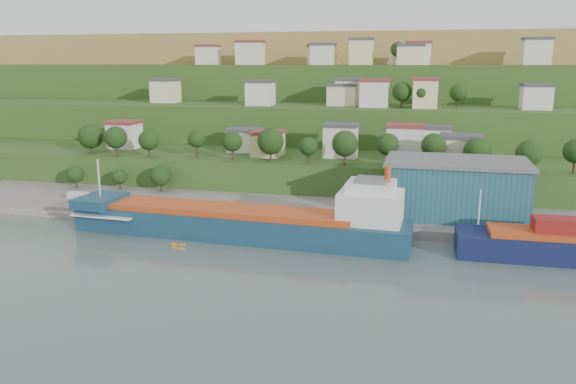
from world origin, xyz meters
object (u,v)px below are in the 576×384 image
(cargo_ship_near, at_px, (248,224))
(warehouse, at_px, (455,188))
(kayak_orange, at_px, (178,243))
(caravan, at_px, (78,197))

(cargo_ship_near, xyz_separation_m, warehouse, (42.40, 20.62, 5.50))
(cargo_ship_near, relative_size, warehouse, 2.30)
(warehouse, height_order, kayak_orange, warehouse)
(warehouse, bearing_deg, caravan, -175.50)
(caravan, height_order, kayak_orange, caravan)
(kayak_orange, bearing_deg, caravan, 153.54)
(caravan, xyz_separation_m, kayak_orange, (37.53, -22.80, -2.22))
(warehouse, distance_m, kayak_orange, 62.24)
(caravan, relative_size, kayak_orange, 1.67)
(cargo_ship_near, distance_m, kayak_orange, 14.85)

